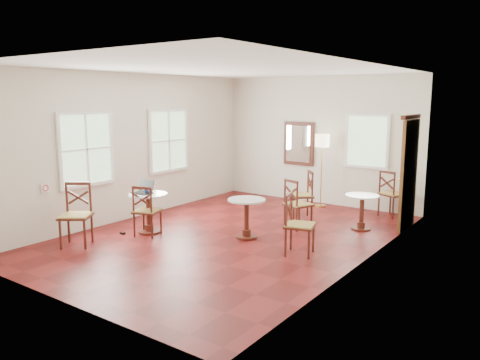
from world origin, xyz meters
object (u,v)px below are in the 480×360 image
(chair_near_a, at_px, (147,211))
(chair_mid_a, at_px, (297,204))
(chair_mid_b, at_px, (298,225))
(cafe_table_near, at_px, (149,209))
(chair_near_b, at_px, (76,215))
(power_adapter, at_px, (123,233))
(floor_lamp, at_px, (322,145))
(chair_back_a, at_px, (391,194))
(navy_mug, at_px, (146,192))
(water_glass, at_px, (144,191))
(cafe_table_mid, at_px, (247,214))
(cafe_table_back, at_px, (362,208))
(chair_back_b, at_px, (302,195))
(mouse, at_px, (145,193))
(laptop, at_px, (144,190))

(chair_near_a, relative_size, chair_mid_a, 0.97)
(chair_mid_b, bearing_deg, chair_near_a, 87.61)
(cafe_table_near, distance_m, chair_near_b, 1.33)
(chair_near_b, height_order, power_adapter, chair_near_b)
(floor_lamp, bearing_deg, chair_near_b, -112.21)
(power_adapter, bearing_deg, chair_back_a, 49.63)
(chair_mid_a, relative_size, power_adapter, 10.18)
(navy_mug, bearing_deg, water_glass, 160.52)
(chair_back_a, distance_m, floor_lamp, 1.88)
(cafe_table_mid, xyz_separation_m, navy_mug, (-1.66, -0.84, 0.35))
(cafe_table_mid, xyz_separation_m, chair_near_b, (-2.12, -2.04, 0.09))
(cafe_table_back, bearing_deg, navy_mug, -140.64)
(chair_near_b, bearing_deg, chair_back_a, 17.85)
(cafe_table_back, height_order, chair_mid_a, chair_mid_a)
(chair_near_b, bearing_deg, chair_mid_b, -7.92)
(cafe_table_back, xyz_separation_m, chair_mid_a, (-1.04, -0.66, 0.06))
(cafe_table_mid, xyz_separation_m, chair_back_b, (0.14, 1.85, 0.06))
(chair_back_a, distance_m, chair_back_b, 1.92)
(cafe_table_near, relative_size, power_adapter, 7.86)
(power_adapter, bearing_deg, cafe_table_mid, 29.89)
(chair_back_a, bearing_deg, water_glass, 70.37)
(chair_mid_a, xyz_separation_m, power_adapter, (-2.44, -2.23, -0.47))
(cafe_table_near, height_order, chair_near_b, chair_near_b)
(chair_near_a, bearing_deg, cafe_table_mid, -167.44)
(cafe_table_mid, height_order, cafe_table_back, cafe_table_mid)
(chair_mid_a, xyz_separation_m, chair_back_b, (-0.30, 0.77, 0.02))
(chair_mid_a, distance_m, water_glass, 2.91)
(water_glass, bearing_deg, chair_near_a, -35.55)
(cafe_table_back, relative_size, chair_near_b, 0.63)
(chair_near_b, distance_m, mouse, 1.29)
(cafe_table_back, relative_size, chair_mid_a, 0.70)
(water_glass, bearing_deg, floor_lamp, 66.07)
(cafe_table_mid, xyz_separation_m, chair_back_a, (1.60, 3.09, 0.05))
(cafe_table_near, bearing_deg, cafe_table_back, 38.73)
(chair_back_a, bearing_deg, cafe_table_back, 105.97)
(cafe_table_back, relative_size, chair_near_a, 0.72)
(floor_lamp, bearing_deg, chair_near_a, -110.85)
(cafe_table_back, height_order, chair_near_a, chair_near_a)
(cafe_table_near, distance_m, floor_lamp, 4.31)
(chair_mid_b, bearing_deg, chair_back_a, -23.34)
(chair_back_a, xyz_separation_m, navy_mug, (-3.27, -3.93, 0.30))
(cafe_table_back, bearing_deg, mouse, -140.61)
(chair_back_b, bearing_deg, floor_lamp, 146.98)
(chair_back_b, bearing_deg, chair_near_a, -72.20)
(chair_mid_a, xyz_separation_m, laptop, (-2.21, -1.88, 0.33))
(cafe_table_mid, relative_size, power_adapter, 7.50)
(cafe_table_near, distance_m, mouse, 0.31)
(navy_mug, bearing_deg, cafe_table_back, 39.36)
(chair_near_b, xyz_separation_m, chair_back_a, (3.72, 5.13, -0.04))
(chair_near_b, relative_size, chair_back_a, 1.08)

